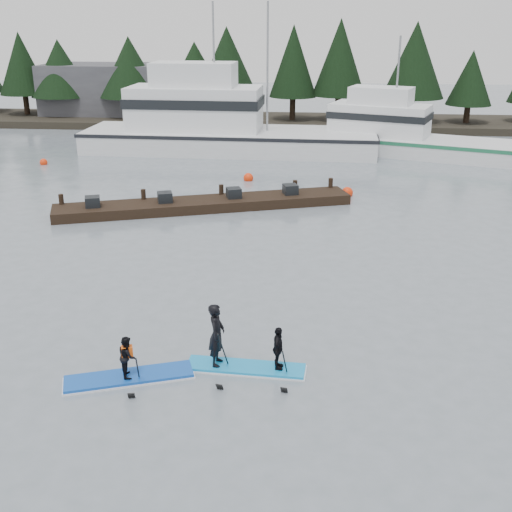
# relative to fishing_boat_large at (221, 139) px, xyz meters

# --- Properties ---
(ground) EXTENTS (160.00, 160.00, 0.00)m
(ground) POSITION_rel_fishing_boat_large_xyz_m (4.74, -30.19, -0.89)
(ground) COLOR slate
(ground) RESTS_ON ground
(far_shore) EXTENTS (70.00, 8.00, 0.60)m
(far_shore) POSITION_rel_fishing_boat_large_xyz_m (4.74, 11.81, -0.59)
(far_shore) COLOR #2D281E
(far_shore) RESTS_ON ground
(treeline) EXTENTS (60.00, 4.00, 8.00)m
(treeline) POSITION_rel_fishing_boat_large_xyz_m (4.74, 11.81, -0.89)
(treeline) COLOR black
(treeline) RESTS_ON ground
(waterfront_building) EXTENTS (18.00, 6.00, 5.00)m
(waterfront_building) POSITION_rel_fishing_boat_large_xyz_m (-9.26, 13.81, 1.61)
(waterfront_building) COLOR #4C4C51
(waterfront_building) RESTS_ON ground
(fishing_boat_large) EXTENTS (20.86, 6.38, 11.33)m
(fishing_boat_large) POSITION_rel_fishing_boat_large_xyz_m (0.00, 0.00, 0.00)
(fishing_boat_large) COLOR silver
(fishing_boat_large) RESTS_ON ground
(fishing_boat_medium) EXTENTS (15.65, 9.09, 8.89)m
(fishing_boat_medium) POSITION_rel_fishing_boat_large_xyz_m (12.55, 0.39, -0.25)
(fishing_boat_medium) COLOR silver
(fishing_boat_medium) RESTS_ON ground
(floating_dock) EXTENTS (14.78, 6.70, 0.50)m
(floating_dock) POSITION_rel_fishing_boat_large_xyz_m (1.28, -14.77, -0.64)
(floating_dock) COLOR black
(floating_dock) RESTS_ON ground
(buoy_c) EXTENTS (0.56, 0.56, 0.56)m
(buoy_c) POSITION_rel_fishing_boat_large_xyz_m (18.35, -3.15, -0.89)
(buoy_c) COLOR #F8330C
(buoy_c) RESTS_ON ground
(buoy_a) EXTENTS (0.50, 0.50, 0.50)m
(buoy_a) POSITION_rel_fishing_boat_large_xyz_m (-11.00, -5.55, -0.89)
(buoy_a) COLOR #F8330C
(buoy_a) RESTS_ON ground
(buoy_b) EXTENTS (0.58, 0.58, 0.58)m
(buoy_b) POSITION_rel_fishing_boat_large_xyz_m (2.86, -8.66, -0.89)
(buoy_b) COLOR #F8330C
(buoy_b) RESTS_ON ground
(buoy_d) EXTENTS (0.62, 0.62, 0.62)m
(buoy_d) POSITION_rel_fishing_boat_large_xyz_m (8.58, -11.57, -0.89)
(buoy_d) COLOR #F8330C
(buoy_d) RESTS_ON ground
(paddleboard_solo) EXTENTS (3.50, 1.94, 1.77)m
(paddleboard_solo) POSITION_rel_fishing_boat_large_xyz_m (1.92, -31.02, -0.53)
(paddleboard_solo) COLOR #124AAE
(paddleboard_solo) RESTS_ON ground
(paddleboard_duo) EXTENTS (3.33, 1.21, 2.40)m
(paddleboard_duo) POSITION_rel_fishing_boat_large_xyz_m (4.85, -30.22, -0.20)
(paddleboard_duo) COLOR #168CCE
(paddleboard_duo) RESTS_ON ground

